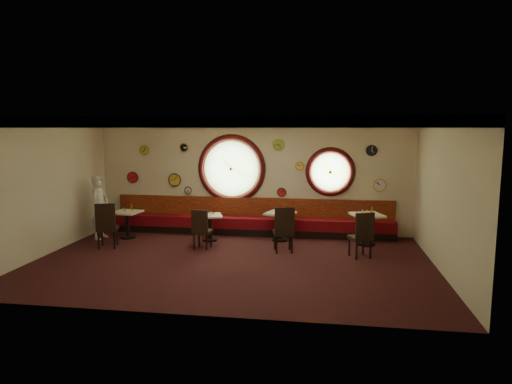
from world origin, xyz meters
The scene contains 50 objects.
floor centered at (0.00, 0.00, 0.00)m, with size 9.00×6.00×0.00m, color black.
ceiling centered at (0.00, 0.00, 3.20)m, with size 9.00×6.00×0.02m, color gold.
wall_back centered at (0.00, 3.00, 1.60)m, with size 9.00×0.02×3.20m, color beige.
wall_front centered at (0.00, -3.00, 1.60)m, with size 9.00×0.02×3.20m, color beige.
wall_left centered at (-4.50, 0.00, 1.60)m, with size 0.02×6.00×3.20m, color beige.
wall_right centered at (4.50, 0.00, 1.60)m, with size 0.02×6.00×3.20m, color beige.
molding_back centered at (0.00, 2.95, 3.11)m, with size 9.00×0.10×0.18m, color #360909.
molding_front centered at (0.00, -2.95, 3.11)m, with size 9.00×0.10×0.18m, color #360909.
molding_left centered at (-4.45, 0.00, 3.11)m, with size 0.10×6.00×0.18m, color #360909.
molding_right centered at (4.45, 0.00, 3.11)m, with size 0.10×6.00×0.18m, color #360909.
banquette_base centered at (0.00, 2.72, 0.10)m, with size 8.00×0.55×0.20m, color black.
banquette_seat centered at (0.00, 2.72, 0.35)m, with size 8.00×0.55×0.30m, color #5D0810.
banquette_back centered at (0.00, 2.94, 0.75)m, with size 8.00×0.10×0.55m, color #5F070D.
porthole_left_glass centered at (-0.60, 3.00, 1.85)m, with size 1.66×1.66×0.02m, color #81AD68.
porthole_left_frame centered at (-0.60, 2.98, 1.85)m, with size 1.98×1.98×0.18m, color #360909.
porthole_left_ring centered at (-0.60, 2.95, 1.85)m, with size 1.61×1.61×0.03m, color gold.
porthole_right_glass centered at (2.20, 3.00, 1.80)m, with size 1.10×1.10×0.02m, color #81AD68.
porthole_right_frame centered at (2.20, 2.98, 1.80)m, with size 1.38×1.38×0.18m, color #360909.
porthole_right_ring centered at (2.20, 2.95, 1.80)m, with size 1.09×1.09×0.03m, color gold.
wall_clock_0 centered at (-3.60, 2.96, 1.55)m, with size 0.32×0.32×0.03m, color #B61216.
wall_clock_1 centered at (0.85, 2.96, 1.20)m, with size 0.24×0.24×0.03m, color red.
wall_clock_2 centered at (-2.00, 2.96, 2.45)m, with size 0.24×0.24×0.03m, color black.
wall_clock_3 centered at (1.35, 2.96, 1.95)m, with size 0.22×0.22×0.03m, color #EDCE4F.
wall_clock_4 centered at (3.55, 2.96, 1.45)m, with size 0.34×0.34×0.03m, color silver.
wall_clock_5 centered at (-3.20, 2.96, 2.35)m, with size 0.26×0.26×0.03m, color #A0C226.
wall_clock_6 centered at (3.30, 2.96, 2.40)m, with size 0.28×0.28×0.03m, color black.
wall_clock_7 centered at (-1.90, 2.96, 1.20)m, with size 0.20×0.20×0.03m, color silver.
wall_clock_8 centered at (-2.30, 2.96, 1.50)m, with size 0.36×0.36×0.03m, color gold.
wall_clock_9 centered at (0.75, 2.96, 2.55)m, with size 0.30×0.30×0.03m, color #73B338.
table_a centered at (-3.29, 1.80, 0.47)m, with size 0.76×0.76×0.75m.
table_b centered at (-0.98, 1.84, 0.45)m, with size 0.81×0.81×0.71m.
table_c centered at (0.89, 2.13, 0.49)m, with size 0.88×0.88×0.77m.
table_d centered at (3.15, 2.01, 0.51)m, with size 0.94×0.94×0.81m.
chair_a centered at (-3.34, 0.70, 0.66)m, with size 0.59×0.59×0.72m.
chair_b centered at (-0.97, 0.98, 0.58)m, with size 0.47×0.47×0.63m.
chair_c centered at (1.10, 0.95, 0.65)m, with size 0.57×0.57×0.70m.
chair_d centered at (2.94, 0.74, 0.63)m, with size 0.60×0.60×0.68m.
condiment_a_salt centered at (-3.40, 1.83, 0.79)m, with size 0.03×0.03×0.09m, color silver.
condiment_b_salt centered at (-1.04, 1.88, 0.75)m, with size 0.03×0.03×0.09m, color silver.
condiment_c_salt centered at (0.86, 2.20, 0.83)m, with size 0.04×0.04×0.11m, color silver.
condiment_d_salt centered at (3.03, 2.13, 0.86)m, with size 0.04×0.04×0.10m, color silver.
condiment_a_pepper centered at (-3.30, 1.72, 0.79)m, with size 0.03×0.03×0.09m, color silver.
condiment_b_pepper centered at (-0.94, 1.84, 0.76)m, with size 0.04×0.04×0.11m, color silver.
condiment_c_pepper centered at (0.94, 2.09, 0.83)m, with size 0.04×0.04×0.11m, color silver.
condiment_d_pepper centered at (3.15, 2.04, 0.87)m, with size 0.04×0.04×0.10m, color silver.
condiment_a_bottle centered at (-3.20, 1.92, 0.84)m, with size 0.06×0.06×0.18m, color gold.
condiment_b_bottle centered at (-0.88, 1.89, 0.79)m, with size 0.05×0.05×0.16m, color #C4822E.
condiment_c_bottle centered at (1.00, 2.22, 0.86)m, with size 0.05×0.05×0.18m, color gold.
condiment_d_bottle centered at (3.27, 2.12, 0.90)m, with size 0.05×0.05×0.17m, color gold.
waiter centered at (-4.00, 1.64, 0.86)m, with size 0.63×0.41×1.72m, color silver.
Camera 1 is at (2.04, -9.82, 3.02)m, focal length 32.00 mm.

